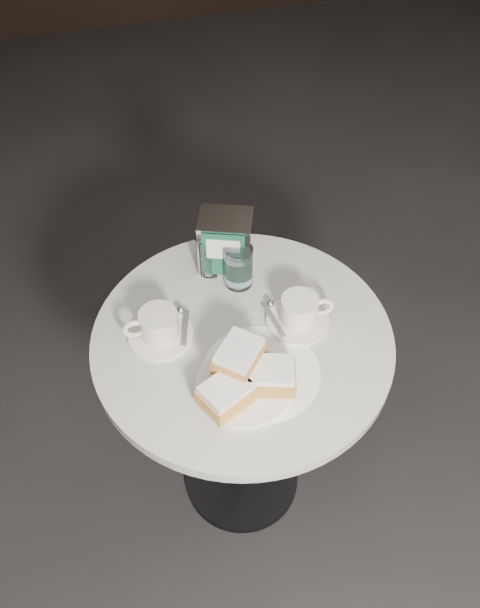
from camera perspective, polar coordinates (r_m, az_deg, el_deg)
The scene contains 9 objects.
ground at distance 2.01m, azimuth 0.17°, elevation -16.39°, with size 7.00×7.00×0.00m, color black.
cafe_table at distance 1.53m, azimuth 0.21°, elevation -7.61°, with size 0.70×0.70×0.74m.
sugar_spill at distance 1.31m, azimuth 2.04°, elevation -6.55°, with size 0.26×0.26×0.00m, color white.
beignet_plate at distance 1.25m, azimuth 0.46°, elevation -7.19°, with size 0.23×0.23×0.10m.
coffee_cup_left at distance 1.35m, azimuth -7.82°, elevation -2.21°, with size 0.16×0.15×0.08m.
coffee_cup_right at distance 1.38m, azimuth 5.74°, elevation -0.82°, with size 0.17×0.17×0.08m.
water_glass_left at distance 1.48m, azimuth -2.95°, elevation 4.83°, with size 0.09×0.09×0.11m.
water_glass_right at distance 1.44m, azimuth -0.14°, elevation 3.62°, with size 0.08×0.08×0.11m.
napkin_dispenser at distance 1.48m, azimuth -1.37°, elevation 5.99°, with size 0.16×0.14×0.15m.
Camera 1 is at (-0.25, -0.82, 1.81)m, focal length 35.00 mm.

